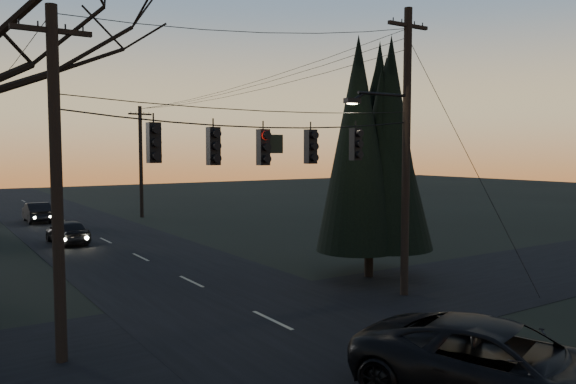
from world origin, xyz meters
TOP-DOWN VIEW (x-y plane):
  - main_road at (0.00, 20.00)m, footprint 8.00×120.00m
  - cross_road at (0.00, 10.00)m, footprint 60.00×7.00m
  - utility_pole_right at (5.50, 10.00)m, footprint 5.00×0.30m
  - utility_pole_left at (-6.00, 10.00)m, footprint 1.80×0.30m
  - utility_pole_far_r at (5.50, 38.00)m, footprint 1.80×0.30m
  - span_signal_assembly at (-0.24, 10.00)m, footprint 11.50×0.44m
  - evergreen_right at (6.39, 12.88)m, footprint 4.03×4.03m
  - suv_near at (0.80, 2.60)m, footprint 4.59×6.54m
  - sedan_oncoming_a at (-2.03, 28.09)m, footprint 1.86×4.04m
  - sedan_oncoming_b at (-1.78, 39.25)m, footprint 1.54×4.27m

SIDE VIEW (x-z plane):
  - utility_pole_right at x=5.50m, z-range -5.00..5.00m
  - utility_pole_left at x=-6.00m, z-range -4.25..4.25m
  - utility_pole_far_r at x=5.50m, z-range -4.25..4.25m
  - cross_road at x=0.00m, z-range 0.00..0.02m
  - main_road at x=0.00m, z-range 0.00..0.02m
  - sedan_oncoming_a at x=-2.03m, z-range 0.00..1.34m
  - sedan_oncoming_b at x=-1.78m, z-range 0.00..1.40m
  - suv_near at x=0.80m, z-range 0.00..1.66m
  - evergreen_right at x=6.39m, z-range 0.59..9.47m
  - span_signal_assembly at x=-0.24m, z-range 4.50..6.05m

